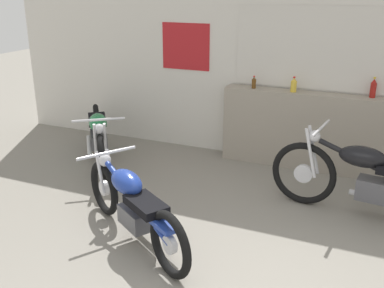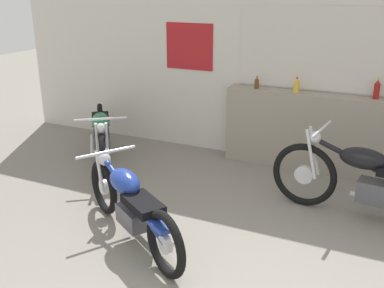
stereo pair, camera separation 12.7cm
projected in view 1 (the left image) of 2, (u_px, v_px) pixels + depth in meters
The scene contains 8 objects.
wall_back at pixel (338, 63), 5.71m from camera, with size 10.00×0.07×2.80m.
sill_counter at pixel (302, 130), 5.98m from camera, with size 2.13×0.28×1.03m.
bottle_leftmost at pixel (254, 83), 6.02m from camera, with size 0.06×0.06×0.17m.
bottle_left_center at pixel (294, 85), 5.81m from camera, with size 0.08×0.08×0.20m.
bottle_center at pixel (373, 89), 5.51m from camera, with size 0.07×0.07×0.26m.
motorcycle_black at pixel (371, 180), 4.65m from camera, with size 2.13×0.64×0.94m.
motorcycle_blue at pixel (133, 205), 4.26m from camera, with size 1.68×1.11×0.76m.
motorcycle_green at pixel (98, 134), 6.20m from camera, with size 1.34×1.75×0.80m.
Camera 1 is at (0.56, -2.27, 2.37)m, focal length 42.00 mm.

